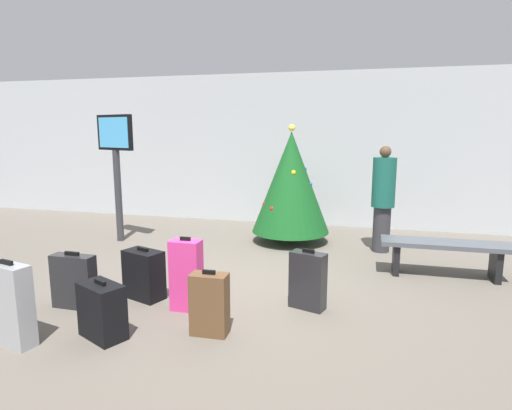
% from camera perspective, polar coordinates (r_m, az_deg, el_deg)
% --- Properties ---
extents(ground_plane, '(16.00, 16.00, 0.00)m').
position_cam_1_polar(ground_plane, '(5.57, -2.69, -10.46)').
color(ground_plane, '#665E54').
extents(back_wall, '(16.00, 0.20, 3.08)m').
position_cam_1_polar(back_wall, '(8.91, 4.54, 7.39)').
color(back_wall, '#B7BCC1').
rests_on(back_wall, ground_plane).
extents(holiday_tree, '(1.34, 1.34, 2.04)m').
position_cam_1_polar(holiday_tree, '(7.37, 4.70, 3.04)').
color(holiday_tree, '#4C3319').
rests_on(holiday_tree, ground_plane).
extents(flight_info_kiosk, '(0.81, 0.35, 2.20)m').
position_cam_1_polar(flight_info_kiosk, '(7.77, -18.24, 6.41)').
color(flight_info_kiosk, '#333338').
rests_on(flight_info_kiosk, ground_plane).
extents(waiting_bench, '(1.65, 0.44, 0.48)m').
position_cam_1_polar(waiting_bench, '(6.24, 24.01, -5.55)').
color(waiting_bench, '#4C5159').
rests_on(waiting_bench, ground_plane).
extents(traveller_0, '(0.39, 0.39, 1.70)m').
position_cam_1_polar(traveller_0, '(7.08, 16.64, 1.02)').
color(traveller_0, '#333338').
rests_on(traveller_0, ground_plane).
extents(suitcase_0, '(0.53, 0.43, 0.57)m').
position_cam_1_polar(suitcase_0, '(4.38, -19.90, -13.17)').
color(suitcase_0, black).
rests_on(suitcase_0, ground_plane).
extents(suitcase_1, '(0.42, 0.29, 0.67)m').
position_cam_1_polar(suitcase_1, '(4.78, 6.94, -9.99)').
color(suitcase_1, '#232326').
rests_on(suitcase_1, ground_plane).
extents(suitcase_2, '(0.36, 0.21, 0.64)m').
position_cam_1_polar(suitcase_2, '(4.21, -6.24, -13.05)').
color(suitcase_2, brown).
rests_on(suitcase_2, ground_plane).
extents(suitcase_3, '(0.48, 0.27, 0.80)m').
position_cam_1_polar(suitcase_3, '(4.55, -29.97, -11.48)').
color(suitcase_3, '#9EA0A5').
rests_on(suitcase_3, ground_plane).
extents(suitcase_4, '(0.52, 0.40, 0.61)m').
position_cam_1_polar(suitcase_4, '(5.19, -14.77, -8.98)').
color(suitcase_4, black).
rests_on(suitcase_4, ground_plane).
extents(suitcase_5, '(0.49, 0.17, 0.64)m').
position_cam_1_polar(suitcase_5, '(5.17, -23.16, -9.37)').
color(suitcase_5, '#232326').
rests_on(suitcase_5, ground_plane).
extents(suitcase_6, '(0.33, 0.21, 0.82)m').
position_cam_1_polar(suitcase_6, '(4.75, -9.31, -9.25)').
color(suitcase_6, '#E5388C').
rests_on(suitcase_6, ground_plane).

